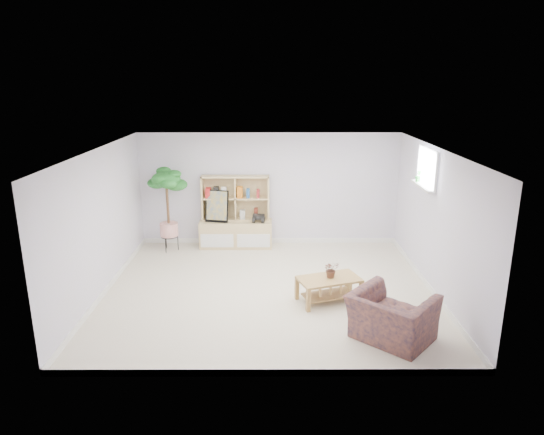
{
  "coord_description": "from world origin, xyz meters",
  "views": [
    {
      "loc": [
        0.03,
        -7.6,
        3.47
      ],
      "look_at": [
        0.06,
        0.61,
        1.11
      ],
      "focal_mm": 32.0,
      "sensor_mm": 36.0,
      "label": 1
    }
  ],
  "objects_px": {
    "storage_unit": "(236,212)",
    "coffee_table": "(329,290)",
    "armchair": "(392,314)",
    "floor_tree": "(168,210)"
  },
  "relations": [
    {
      "from": "coffee_table",
      "to": "floor_tree",
      "type": "height_order",
      "value": "floor_tree"
    },
    {
      "from": "coffee_table",
      "to": "storage_unit",
      "type": "bearing_deg",
      "value": 103.22
    },
    {
      "from": "floor_tree",
      "to": "armchair",
      "type": "height_order",
      "value": "floor_tree"
    },
    {
      "from": "storage_unit",
      "to": "floor_tree",
      "type": "xyz_separation_m",
      "value": [
        -1.37,
        -0.24,
        0.11
      ]
    },
    {
      "from": "storage_unit",
      "to": "coffee_table",
      "type": "bearing_deg",
      "value": -57.86
    },
    {
      "from": "armchair",
      "to": "storage_unit",
      "type": "bearing_deg",
      "value": -16.52
    },
    {
      "from": "storage_unit",
      "to": "armchair",
      "type": "distance_m",
      "value": 4.57
    },
    {
      "from": "storage_unit",
      "to": "coffee_table",
      "type": "xyz_separation_m",
      "value": [
        1.68,
        -2.67,
        -0.56
      ]
    },
    {
      "from": "coffee_table",
      "to": "armchair",
      "type": "height_order",
      "value": "armchair"
    },
    {
      "from": "storage_unit",
      "to": "armchair",
      "type": "bearing_deg",
      "value": -58.33
    }
  ]
}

